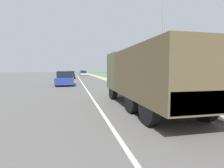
{
  "coord_description": "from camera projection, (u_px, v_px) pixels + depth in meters",
  "views": [
    {
      "loc": [
        -1.12,
        4.03,
        1.77
      ],
      "look_at": [
        0.89,
        13.13,
        1.01
      ],
      "focal_mm": 28.0,
      "sensor_mm": 36.0,
      "label": 1
    }
  ],
  "objects": [
    {
      "name": "grass_strip_right",
      "position": [
        121.0,
        78.0,
        37.3
      ],
      "size": [
        7.0,
        120.0,
        0.02
      ],
      "color": "#4C7538",
      "rests_on": "ground"
    },
    {
      "name": "car_nearest_ahead",
      "position": [
        65.0,
        79.0,
        19.92
      ],
      "size": [
        1.94,
        4.35,
        1.6
      ],
      "color": "navy",
      "rests_on": "ground"
    },
    {
      "name": "ground_plane",
      "position": [
        79.0,
        78.0,
        35.39
      ],
      "size": [
        180.0,
        180.0,
        0.0
      ],
      "primitive_type": "plane",
      "color": "#565451"
    },
    {
      "name": "lane_centre_stripe",
      "position": [
        79.0,
        78.0,
        35.38
      ],
      "size": [
        0.12,
        120.0,
        0.0
      ],
      "color": "silver",
      "rests_on": "ground"
    },
    {
      "name": "car_fourth_ahead",
      "position": [
        83.0,
        73.0,
        62.24
      ],
      "size": [
        1.84,
        4.39,
        1.49
      ],
      "color": "black",
      "rests_on": "ground"
    },
    {
      "name": "car_third_ahead",
      "position": [
        83.0,
        74.0,
        50.71
      ],
      "size": [
        1.79,
        4.37,
        1.39
      ],
      "color": "#B7BABF",
      "rests_on": "ground"
    },
    {
      "name": "utility_box",
      "position": [
        161.0,
        86.0,
        14.88
      ],
      "size": [
        0.55,
        0.45,
        0.7
      ],
      "color": "#3D7042",
      "rests_on": "grass_strip_right"
    },
    {
      "name": "military_truck",
      "position": [
        147.0,
        74.0,
        8.09
      ],
      "size": [
        2.35,
        7.72,
        2.74
      ],
      "color": "#545B3D",
      "rests_on": "ground"
    },
    {
      "name": "lamp_post",
      "position": [
        161.0,
        23.0,
        11.46
      ],
      "size": [
        1.69,
        0.24,
        8.05
      ],
      "color": "gray",
      "rests_on": "sidewalk_right"
    },
    {
      "name": "sidewalk_right",
      "position": [
        101.0,
        78.0,
        36.35
      ],
      "size": [
        1.8,
        120.0,
        0.12
      ],
      "color": "#9E9B93",
      "rests_on": "ground"
    },
    {
      "name": "car_second_ahead",
      "position": [
        71.0,
        75.0,
        35.61
      ],
      "size": [
        1.79,
        4.61,
        1.51
      ],
      "color": "black",
      "rests_on": "ground"
    }
  ]
}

